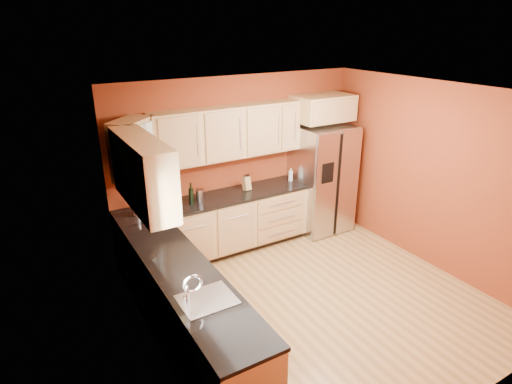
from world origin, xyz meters
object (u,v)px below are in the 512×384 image
at_px(wine_bottle_a, 191,194).
at_px(knife_block, 246,183).
at_px(refrigerator, 321,178).
at_px(canister_left, 200,196).
at_px(soap_dispenser, 291,175).

relative_size(wine_bottle_a, knife_block, 1.52).
relative_size(refrigerator, canister_left, 9.61).
bearing_deg(wine_bottle_a, canister_left, 9.52).
height_order(wine_bottle_a, knife_block, wine_bottle_a).
height_order(refrigerator, wine_bottle_a, refrigerator).
bearing_deg(knife_block, refrigerator, -13.50).
xyz_separation_m(refrigerator, canister_left, (-2.16, 0.06, 0.12)).
relative_size(knife_block, soap_dispenser, 1.01).
distance_m(wine_bottle_a, soap_dispenser, 1.74).
xyz_separation_m(canister_left, soap_dispenser, (1.61, 0.05, 0.01)).
distance_m(refrigerator, canister_left, 2.16).
height_order(canister_left, soap_dispenser, soap_dispenser).
xyz_separation_m(refrigerator, knife_block, (-1.36, 0.12, 0.13)).
xyz_separation_m(canister_left, knife_block, (0.80, 0.07, 0.01)).
bearing_deg(wine_bottle_a, soap_dispenser, 2.46).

